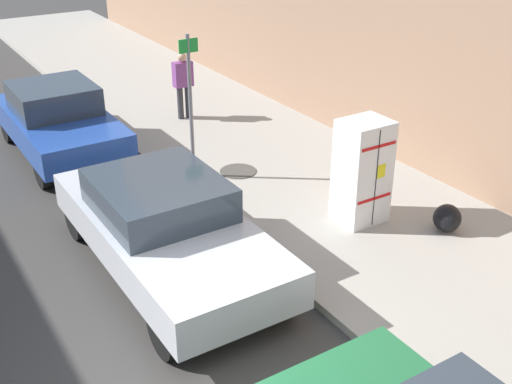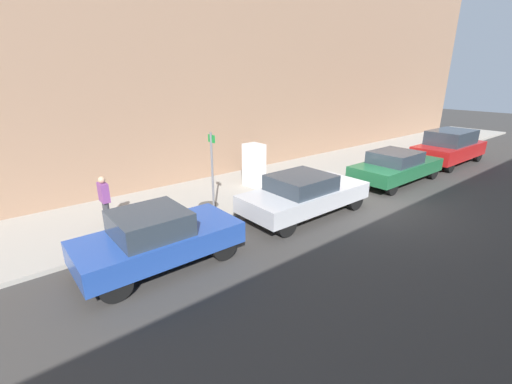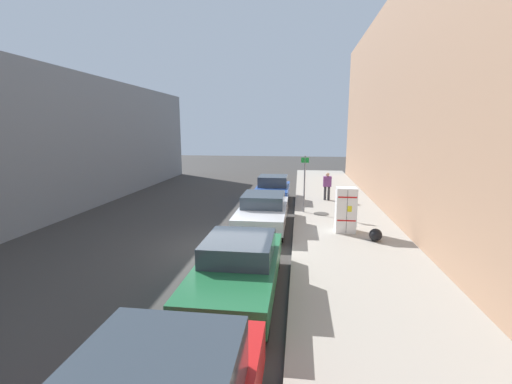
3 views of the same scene
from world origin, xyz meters
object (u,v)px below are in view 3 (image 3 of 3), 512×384
parked_hatchback_blue (273,189)px  pedestrian_walking_far (327,185)px  street_sign_post (304,181)px  parked_sedan_green (238,266)px  trash_bag (376,235)px  discarded_refrigerator (346,210)px  parked_sedan_silver (263,211)px

parked_hatchback_blue → pedestrian_walking_far: bearing=-174.2°
street_sign_post → parked_sedan_green: size_ratio=0.58×
trash_bag → parked_hatchback_blue: 7.87m
street_sign_post → parked_sedan_green: bearing=78.4°
trash_bag → street_sign_post: bearing=-58.2°
parked_hatchback_blue → discarded_refrigerator: bearing=120.0°
street_sign_post → discarded_refrigerator: bearing=117.7°
parked_hatchback_blue → parked_sedan_green: parked_hatchback_blue is taller
street_sign_post → parked_hatchback_blue: bearing=-57.6°
parked_sedan_silver → parked_sedan_green: bearing=90.0°
trash_bag → parked_sedan_green: (4.16, 4.23, 0.37)m
discarded_refrigerator → pedestrian_walking_far: discarded_refrigerator is taller
trash_bag → discarded_refrigerator: bearing=-48.5°
parked_hatchback_blue → parked_sedan_green: size_ratio=0.84×
discarded_refrigerator → street_sign_post: (1.55, -2.94, 0.64)m
trash_bag → parked_hatchback_blue: size_ratio=0.12×
pedestrian_walking_far → parked_sedan_green: 11.59m
pedestrian_walking_far → trash_bag: bearing=-14.1°
parked_sedan_silver → parked_sedan_green: (-0.00, 5.77, -0.01)m
discarded_refrigerator → parked_sedan_green: 6.19m
discarded_refrigerator → trash_bag: 1.53m
street_sign_post → trash_bag: 4.86m
trash_bag → parked_sedan_silver: (4.16, -1.54, 0.38)m
trash_bag → pedestrian_walking_far: pedestrian_walking_far is taller
trash_bag → parked_hatchback_blue: parked_hatchback_blue is taller
pedestrian_walking_far → parked_sedan_silver: size_ratio=0.34×
street_sign_post → parked_hatchback_blue: street_sign_post is taller
discarded_refrigerator → parked_sedan_silver: (3.24, -0.49, -0.25)m
parked_hatchback_blue → trash_bag: bearing=122.0°
pedestrian_walking_far → parked_sedan_silver: 6.20m
street_sign_post → parked_sedan_silver: size_ratio=0.59×
street_sign_post → parked_sedan_green: 8.44m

